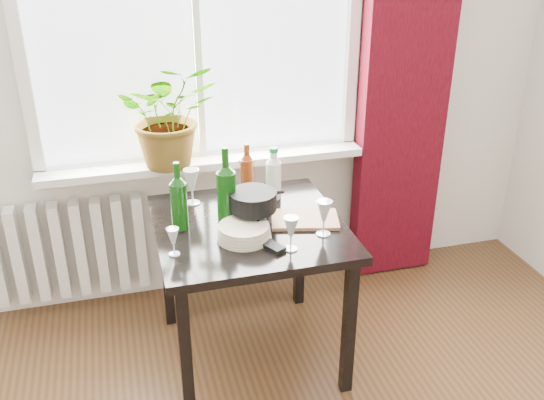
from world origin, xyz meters
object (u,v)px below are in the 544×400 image
object	(u,v)px
potted_plant	(169,115)
bottle_amber	(247,169)
cleaning_bottle	(274,173)
table	(249,241)
wine_bottle_left	(178,196)
wineglass_far_right	(324,218)
wineglass_back_center	(247,176)
plate_stack	(244,232)
wineglass_back_left	(192,186)
wineglass_front_left	(173,242)
wineglass_front_right	(291,233)
cutting_board	(305,219)
wine_bottle_right	(226,186)
tv_remote	(266,243)
radiator	(70,249)
fondue_pot	(253,209)

from	to	relation	value
potted_plant	bottle_amber	size ratio (longest dim) A/B	1.93
cleaning_bottle	table	bearing A→B (deg)	-127.17
wine_bottle_left	wineglass_far_right	size ratio (longest dim) A/B	1.92
wineglass_back_center	plate_stack	xyz separation A→B (m)	(-0.12, -0.44, -0.07)
wineglass_back_left	wineglass_front_left	xyz separation A→B (m)	(-0.15, -0.47, -0.03)
wine_bottle_left	bottle_amber	distance (m)	0.45
wine_bottle_left	wineglass_front_left	bearing A→B (deg)	-103.88
table	plate_stack	distance (m)	0.19
wineglass_front_right	wineglass_far_right	xyz separation A→B (m)	(0.18, 0.09, 0.01)
bottle_amber	wineglass_front_left	size ratio (longest dim) A/B	2.23
wineglass_front_right	wineglass_back_left	distance (m)	0.64
wineglass_back_center	wineglass_front_right	bearing A→B (deg)	-84.94
cleaning_bottle	cutting_board	world-z (taller)	cleaning_bottle
wine_bottle_right	bottle_amber	bearing A→B (deg)	59.77
cleaning_bottle	tv_remote	world-z (taller)	cleaning_bottle
cleaning_bottle	wineglass_front_right	bearing A→B (deg)	-97.31
bottle_amber	wineglass_back_left	size ratio (longest dim) A/B	1.52
wineglass_back_left	cutting_board	size ratio (longest dim) A/B	0.60
radiator	wine_bottle_left	xyz separation A→B (m)	(0.54, -0.59, 0.52)
potted_plant	wineglass_front_left	size ratio (longest dim) A/B	4.30
wine_bottle_left	radiator	bearing A→B (deg)	132.85
radiator	table	size ratio (longest dim) A/B	0.94
potted_plant	wineglass_far_right	bearing A→B (deg)	-52.30
potted_plant	fondue_pot	world-z (taller)	potted_plant
cleaning_bottle	wineglass_back_center	size ratio (longest dim) A/B	1.33
bottle_amber	tv_remote	xyz separation A→B (m)	(-0.04, -0.52, -0.13)
wineglass_far_right	wineglass_back_center	size ratio (longest dim) A/B	0.84
table	cutting_board	size ratio (longest dim) A/B	2.80
table	wineglass_front_right	xyz separation A→B (m)	(0.12, -0.27, 0.17)
cutting_board	bottle_amber	bearing A→B (deg)	118.72
radiator	wineglass_front_right	bearing A→B (deg)	-43.01
potted_plant	cleaning_bottle	bearing A→B (deg)	-34.03
wineglass_front_right	fondue_pot	xyz separation A→B (m)	(-0.10, 0.26, 0.01)
wineglass_front_left	bottle_amber	bearing A→B (deg)	49.00
tv_remote	wineglass_back_left	bearing A→B (deg)	87.85
wine_bottle_left	tv_remote	xyz separation A→B (m)	(0.33, -0.25, -0.15)
bottle_amber	wineglass_back_center	xyz separation A→B (m)	(0.00, 0.01, -0.04)
cutting_board	cleaning_bottle	bearing A→B (deg)	104.27
wine_bottle_right	wineglass_front_right	distance (m)	0.39
potted_plant	fondue_pot	bearing A→B (deg)	-62.87
potted_plant	wineglass_back_center	bearing A→B (deg)	-34.49
wineglass_far_right	plate_stack	distance (m)	0.35
radiator	wineglass_front_left	distance (m)	1.04
wineglass_front_right	cutting_board	world-z (taller)	wineglass_front_right
bottle_amber	tv_remote	world-z (taller)	bottle_amber
fondue_pot	tv_remote	size ratio (longest dim) A/B	1.30
cutting_board	wineglass_back_left	bearing A→B (deg)	145.58
wine_bottle_right	potted_plant	bearing A→B (deg)	109.20
plate_stack	tv_remote	world-z (taller)	plate_stack
wine_bottle_left	bottle_amber	size ratio (longest dim) A/B	1.16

